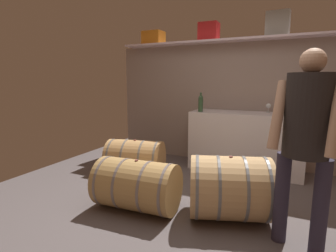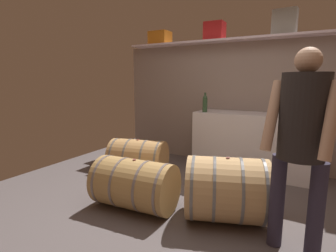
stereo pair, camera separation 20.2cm
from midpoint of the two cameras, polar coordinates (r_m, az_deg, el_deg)
ground_plane at (r=3.34m, az=7.28°, el=-15.57°), size 5.64×7.50×0.02m
back_wall_panel at (r=4.60m, az=13.84°, el=4.51°), size 4.44×0.10×2.03m
high_shelf_board at (r=4.48m, az=14.00°, el=17.60°), size 4.09×0.40×0.03m
toolcase_orange at (r=5.05m, az=-4.36°, el=18.44°), size 0.36×0.29×0.23m
toolcase_red at (r=4.64m, az=7.53°, el=19.53°), size 0.31×0.25×0.29m
toolcase_grey at (r=4.43m, az=21.37°, el=19.88°), size 0.34×0.21×0.36m
work_cabinet at (r=4.31m, az=15.10°, el=-3.34°), size 1.70×0.59×0.93m
wine_bottle_green at (r=4.21m, az=5.71°, el=4.97°), size 0.08×0.08×0.30m
wine_glass at (r=4.37m, az=19.68°, el=4.06°), size 0.08×0.08×0.14m
wine_barrel_near at (r=2.83m, az=11.16°, el=-12.98°), size 0.97×0.88×0.67m
wine_barrel_far at (r=3.01m, az=-8.70°, el=-12.50°), size 0.93×0.61×0.57m
wine_barrel_flank at (r=3.96m, az=-8.54°, el=-6.99°), size 0.91×0.71×0.56m
winemaker_pouring at (r=2.33m, az=25.60°, el=-0.95°), size 0.53×0.45×1.66m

